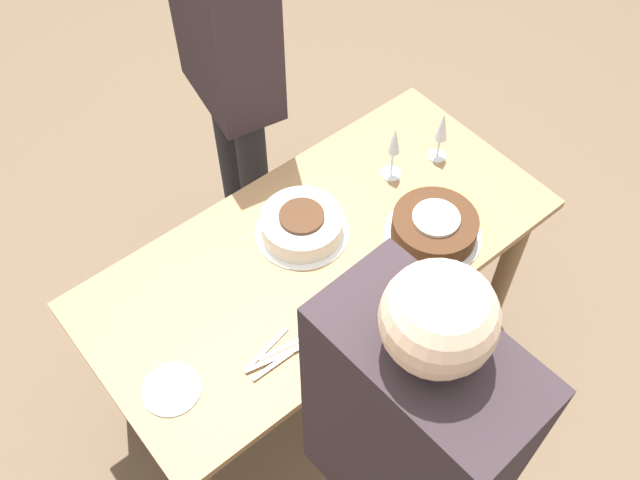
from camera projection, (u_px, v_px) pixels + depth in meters
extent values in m
plane|color=brown|center=(320.00, 361.00, 2.75)|extent=(12.00, 12.00, 0.00)
cube|color=#9E754C|center=(320.00, 253.00, 2.18)|extent=(1.46, 0.71, 0.03)
cylinder|color=brown|center=(507.00, 266.00, 2.59)|extent=(0.07, 0.07, 0.70)
cylinder|color=brown|center=(114.00, 367.00, 2.35)|extent=(0.07, 0.07, 0.70)
cylinder|color=brown|center=(402.00, 178.00, 2.85)|extent=(0.07, 0.07, 0.70)
cylinder|color=white|center=(302.00, 232.00, 2.20)|extent=(0.29, 0.29, 0.01)
cylinder|color=silver|center=(302.00, 224.00, 2.17)|extent=(0.25, 0.25, 0.07)
cylinder|color=#422614|center=(302.00, 216.00, 2.14)|extent=(0.14, 0.14, 0.01)
cylinder|color=white|center=(433.00, 235.00, 2.20)|extent=(0.30, 0.30, 0.01)
cylinder|color=#422614|center=(434.00, 227.00, 2.16)|extent=(0.26, 0.26, 0.07)
cylinder|color=silver|center=(436.00, 218.00, 2.13)|extent=(0.14, 0.14, 0.01)
cylinder|color=silver|center=(391.00, 173.00, 2.35)|extent=(0.07, 0.07, 0.00)
cylinder|color=silver|center=(392.00, 162.00, 2.31)|extent=(0.01, 0.01, 0.10)
cone|color=silver|center=(395.00, 140.00, 2.23)|extent=(0.04, 0.04, 0.10)
cylinder|color=silver|center=(437.00, 156.00, 2.40)|extent=(0.06, 0.06, 0.00)
cylinder|color=silver|center=(439.00, 147.00, 2.36)|extent=(0.01, 0.01, 0.08)
cone|color=silver|center=(442.00, 126.00, 2.29)|extent=(0.04, 0.04, 0.11)
cylinder|color=white|center=(172.00, 389.00, 1.89)|extent=(0.16, 0.16, 0.01)
cube|color=silver|center=(287.00, 346.00, 1.97)|extent=(0.17, 0.04, 0.00)
cube|color=silver|center=(267.00, 349.00, 1.96)|extent=(0.17, 0.04, 0.00)
cube|color=silver|center=(278.00, 362.00, 1.93)|extent=(0.17, 0.01, 0.00)
cube|color=silver|center=(274.00, 359.00, 1.93)|extent=(0.17, 0.05, 0.00)
cube|color=#2D2328|center=(410.00, 429.00, 1.40)|extent=(0.24, 0.41, 0.67)
sphere|color=#DBB293|center=(439.00, 319.00, 1.06)|extent=(0.18, 0.18, 0.18)
cylinder|color=#232328|center=(232.00, 154.00, 2.86)|extent=(0.11, 0.11, 0.80)
cylinder|color=#232328|center=(256.00, 190.00, 2.74)|extent=(0.11, 0.11, 0.80)
cube|color=#2D2328|center=(223.00, 12.00, 2.21)|extent=(0.29, 0.43, 0.67)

